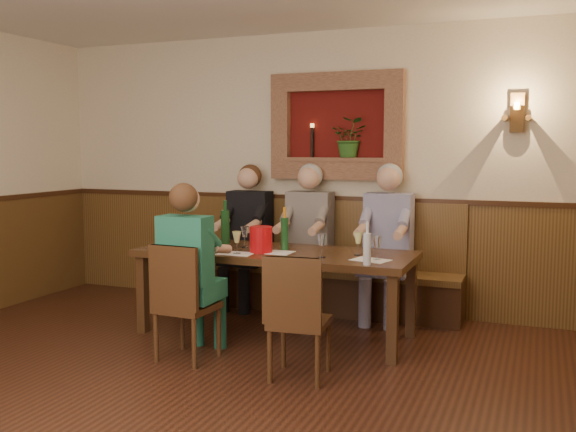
% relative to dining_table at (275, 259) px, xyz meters
% --- Properties ---
extents(ground_plane, '(6.00, 6.00, 0.00)m').
position_rel_dining_table_xyz_m(ground_plane, '(0.00, -1.85, -0.68)').
color(ground_plane, black).
rests_on(ground_plane, ground).
extents(room_shell, '(6.04, 6.04, 2.82)m').
position_rel_dining_table_xyz_m(room_shell, '(0.00, -1.85, 1.21)').
color(room_shell, beige).
rests_on(room_shell, ground).
extents(wainscoting, '(6.02, 6.02, 1.15)m').
position_rel_dining_table_xyz_m(wainscoting, '(0.00, -1.85, -0.09)').
color(wainscoting, '#4E3216').
rests_on(wainscoting, ground).
extents(wall_niche, '(1.36, 0.30, 1.06)m').
position_rel_dining_table_xyz_m(wall_niche, '(0.24, 1.09, 1.13)').
color(wall_niche, '#59100C').
rests_on(wall_niche, ground).
extents(wall_sconce, '(0.25, 0.20, 0.35)m').
position_rel_dining_table_xyz_m(wall_sconce, '(1.90, 1.08, 1.27)').
color(wall_sconce, '#4E3216').
rests_on(wall_sconce, ground).
extents(dining_table, '(2.40, 0.90, 0.75)m').
position_rel_dining_table_xyz_m(dining_table, '(0.00, 0.00, 0.00)').
color(dining_table, '#392011').
rests_on(dining_table, ground).
extents(bench, '(3.00, 0.45, 1.11)m').
position_rel_dining_table_xyz_m(bench, '(0.00, 0.94, -0.35)').
color(bench, '#381E0F').
rests_on(bench, ground).
extents(chair_near_left, '(0.43, 0.43, 0.92)m').
position_rel_dining_table_xyz_m(chair_near_left, '(-0.38, -0.87, -0.41)').
color(chair_near_left, '#392011').
rests_on(chair_near_left, ground).
extents(chair_near_right, '(0.44, 0.44, 0.90)m').
position_rel_dining_table_xyz_m(chair_near_right, '(0.57, -0.92, -0.41)').
color(chair_near_right, '#392011').
rests_on(chair_near_right, ground).
extents(person_bench_left, '(0.44, 0.54, 1.47)m').
position_rel_dining_table_xyz_m(person_bench_left, '(-0.68, 0.84, -0.07)').
color(person_bench_left, black).
rests_on(person_bench_left, ground).
extents(person_bench_mid, '(0.44, 0.55, 1.48)m').
position_rel_dining_table_xyz_m(person_bench_mid, '(-0.01, 0.84, -0.06)').
color(person_bench_mid, '#5B5553').
rests_on(person_bench_mid, ground).
extents(person_bench_right, '(0.45, 0.55, 1.49)m').
position_rel_dining_table_xyz_m(person_bench_right, '(0.79, 0.84, -0.06)').
color(person_bench_right, navy).
rests_on(person_bench_right, ground).
extents(person_chair_front, '(0.40, 0.49, 1.37)m').
position_rel_dining_table_xyz_m(person_chair_front, '(-0.38, -0.78, -0.11)').
color(person_chair_front, '#1A5D5C').
rests_on(person_chair_front, ground).
extents(spittoon_bucket, '(0.21, 0.21, 0.22)m').
position_rel_dining_table_xyz_m(spittoon_bucket, '(-0.07, -0.13, 0.19)').
color(spittoon_bucket, red).
rests_on(spittoon_bucket, dining_table).
extents(wine_bottle_green_a, '(0.09, 0.09, 0.38)m').
position_rel_dining_table_xyz_m(wine_bottle_green_a, '(0.07, 0.04, 0.23)').
color(wine_bottle_green_a, '#19471E').
rests_on(wine_bottle_green_a, dining_table).
extents(wine_bottle_green_b, '(0.10, 0.10, 0.42)m').
position_rel_dining_table_xyz_m(wine_bottle_green_b, '(-0.51, 0.04, 0.25)').
color(wine_bottle_green_b, '#19471E').
rests_on(wine_bottle_green_b, dining_table).
extents(water_bottle, '(0.07, 0.07, 0.33)m').
position_rel_dining_table_xyz_m(water_bottle, '(0.92, -0.38, 0.21)').
color(water_bottle, silver).
rests_on(water_bottle, dining_table).
extents(tasting_sheet_a, '(0.29, 0.22, 0.00)m').
position_rel_dining_table_xyz_m(tasting_sheet_a, '(-0.84, -0.20, 0.08)').
color(tasting_sheet_a, white).
rests_on(tasting_sheet_a, dining_table).
extents(tasting_sheet_b, '(0.31, 0.22, 0.00)m').
position_rel_dining_table_xyz_m(tasting_sheet_b, '(0.03, -0.10, 0.08)').
color(tasting_sheet_b, white).
rests_on(tasting_sheet_b, dining_table).
extents(tasting_sheet_c, '(0.33, 0.27, 0.00)m').
position_rel_dining_table_xyz_m(tasting_sheet_c, '(0.89, -0.16, 0.08)').
color(tasting_sheet_c, white).
rests_on(tasting_sheet_c, dining_table).
extents(tasting_sheet_d, '(0.30, 0.22, 0.00)m').
position_rel_dining_table_xyz_m(tasting_sheet_d, '(-0.24, -0.28, 0.08)').
color(tasting_sheet_d, white).
rests_on(tasting_sheet_d, dining_table).
extents(wine_glass_0, '(0.08, 0.08, 0.19)m').
position_rel_dining_table_xyz_m(wine_glass_0, '(-0.70, 0.07, 0.17)').
color(wine_glass_0, white).
rests_on(wine_glass_0, dining_table).
extents(wine_glass_1, '(0.08, 0.08, 0.19)m').
position_rel_dining_table_xyz_m(wine_glass_1, '(0.73, 0.04, 0.17)').
color(wine_glass_1, '#E3E78A').
rests_on(wine_glass_1, dining_table).
extents(wine_glass_2, '(0.08, 0.08, 0.19)m').
position_rel_dining_table_xyz_m(wine_glass_2, '(0.49, -0.19, 0.17)').
color(wine_glass_2, white).
rests_on(wine_glass_2, dining_table).
extents(wine_glass_3, '(0.08, 0.08, 0.19)m').
position_rel_dining_table_xyz_m(wine_glass_3, '(-0.56, -0.23, 0.17)').
color(wine_glass_3, '#E3E78A').
rests_on(wine_glass_3, dining_table).
extents(wine_glass_4, '(0.08, 0.08, 0.19)m').
position_rel_dining_table_xyz_m(wine_glass_4, '(0.93, -0.14, 0.17)').
color(wine_glass_4, white).
rests_on(wine_glass_4, dining_table).
extents(wine_glass_5, '(0.08, 0.08, 0.19)m').
position_rel_dining_table_xyz_m(wine_glass_5, '(-0.23, -0.29, 0.17)').
color(wine_glass_5, '#E3E78A').
rests_on(wine_glass_5, dining_table).
extents(wine_glass_6, '(0.08, 0.08, 0.19)m').
position_rel_dining_table_xyz_m(wine_glass_6, '(-0.89, -0.12, 0.17)').
color(wine_glass_6, '#E3E78A').
rests_on(wine_glass_6, dining_table).
extents(wine_glass_7, '(0.08, 0.08, 0.19)m').
position_rel_dining_table_xyz_m(wine_glass_7, '(-0.06, -0.19, 0.17)').
color(wine_glass_7, '#E3E78A').
rests_on(wine_glass_7, dining_table).
extents(wine_glass_8, '(0.08, 0.08, 0.19)m').
position_rel_dining_table_xyz_m(wine_glass_8, '(-0.31, 0.04, 0.17)').
color(wine_glass_8, white).
rests_on(wine_glass_8, dining_table).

